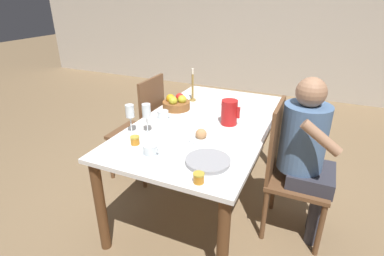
% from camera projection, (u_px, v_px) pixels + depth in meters
% --- Properties ---
extents(ground_plane, '(20.00, 20.00, 0.00)m').
position_uv_depth(ground_plane, '(204.00, 198.00, 2.64)').
color(ground_plane, '#7F6647').
extents(wall_back, '(10.00, 0.06, 2.60)m').
position_uv_depth(wall_back, '(281.00, 16.00, 4.81)').
color(wall_back, beige).
rests_on(wall_back, ground_plane).
extents(dining_table, '(0.98, 1.70, 0.74)m').
position_uv_depth(dining_table, '(205.00, 132.00, 2.37)').
color(dining_table, white).
rests_on(dining_table, ground_plane).
extents(chair_person_side, '(0.42, 0.42, 0.99)m').
position_uv_depth(chair_person_side, '(289.00, 169.00, 2.12)').
color(chair_person_side, brown).
rests_on(chair_person_side, ground_plane).
extents(chair_opposite, '(0.42, 0.42, 0.99)m').
position_uv_depth(chair_opposite, '(143.00, 127.00, 2.77)').
color(chair_opposite, brown).
rests_on(chair_opposite, ground_plane).
extents(person_seated, '(0.39, 0.41, 1.18)m').
position_uv_depth(person_seated, '(307.00, 148.00, 2.00)').
color(person_seated, '#33333D').
rests_on(person_seated, ground_plane).
extents(red_pitcher, '(0.15, 0.12, 0.19)m').
position_uv_depth(red_pitcher, '(229.00, 112.00, 2.25)').
color(red_pitcher, red).
rests_on(red_pitcher, dining_table).
extents(wine_glass_water, '(0.06, 0.06, 0.22)m').
position_uv_depth(wine_glass_water, '(146.00, 112.00, 2.07)').
color(wine_glass_water, white).
rests_on(wine_glass_water, dining_table).
extents(wine_glass_juice, '(0.06, 0.06, 0.21)m').
position_uv_depth(wine_glass_juice, '(130.00, 113.00, 2.08)').
color(wine_glass_juice, white).
rests_on(wine_glass_juice, dining_table).
extents(teacup_near_person, '(0.15, 0.15, 0.07)m').
position_uv_depth(teacup_near_person, '(150.00, 150.00, 1.85)').
color(teacup_near_person, silver).
rests_on(teacup_near_person, dining_table).
extents(teacup_across, '(0.15, 0.15, 0.07)m').
position_uv_depth(teacup_across, '(163.00, 115.00, 2.37)').
color(teacup_across, silver).
rests_on(teacup_across, dining_table).
extents(serving_tray, '(0.27, 0.27, 0.03)m').
position_uv_depth(serving_tray, '(208.00, 161.00, 1.75)').
color(serving_tray, '#9E9EA3').
rests_on(serving_tray, dining_table).
extents(bread_plate, '(0.19, 0.19, 0.08)m').
position_uv_depth(bread_plate, '(201.00, 136.00, 2.04)').
color(bread_plate, silver).
rests_on(bread_plate, dining_table).
extents(jam_jar_amber, '(0.06, 0.06, 0.06)m').
position_uv_depth(jam_jar_amber, '(199.00, 177.00, 1.57)').
color(jam_jar_amber, '#C67A1E').
rests_on(jam_jar_amber, dining_table).
extents(jam_jar_red, '(0.06, 0.06, 0.06)m').
position_uv_depth(jam_jar_red, '(135.00, 140.00, 1.97)').
color(jam_jar_red, '#C67A1E').
rests_on(jam_jar_red, dining_table).
extents(fruit_bowl, '(0.23, 0.23, 0.13)m').
position_uv_depth(fruit_bowl, '(176.00, 103.00, 2.56)').
color(fruit_bowl, brown).
rests_on(fruit_bowl, dining_table).
extents(candlestick_tall, '(0.06, 0.06, 0.30)m').
position_uv_depth(candlestick_tall, '(193.00, 89.00, 2.73)').
color(candlestick_tall, olive).
rests_on(candlestick_tall, dining_table).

